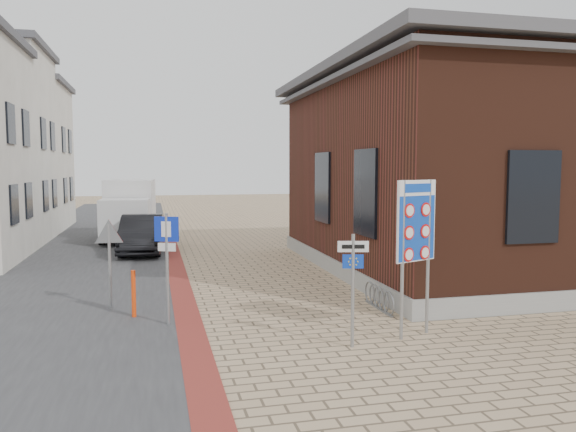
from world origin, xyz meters
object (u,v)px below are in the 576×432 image
sedan (142,234)px  essen_sign (353,274)px  border_sign (416,224)px  parking_sign (167,249)px  bollard (134,294)px  box_truck (129,209)px

sedan → essen_sign: (4.20, -13.47, 0.69)m
essen_sign → sedan: bearing=120.5°
border_sign → parking_sign: border_sign is taller
border_sign → bollard: size_ratio=2.90×
essen_sign → bollard: size_ratio=1.99×
parking_sign → bollard: bearing=156.1°
sedan → box_truck: (-0.65, 4.45, 0.72)m
sedan → essen_sign: 14.13m
box_truck → essen_sign: 18.56m
sedan → bollard: bearing=-86.8°
box_truck → essen_sign: bearing=-71.6°
box_truck → bollard: size_ratio=5.01×
box_truck → border_sign: bearing=-66.9°
essen_sign → border_sign: bearing=27.2°
box_truck → bollard: bearing=-84.3°
parking_sign → bollard: (-0.76, 0.80, -1.14)m
box_truck → bollard: 14.75m
sedan → parking_sign: 11.12m
box_truck → essen_sign: (4.85, -17.92, -0.03)m
box_truck → border_sign: size_ratio=1.73×
essen_sign → bollard: 5.37m
border_sign → bollard: 6.63m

